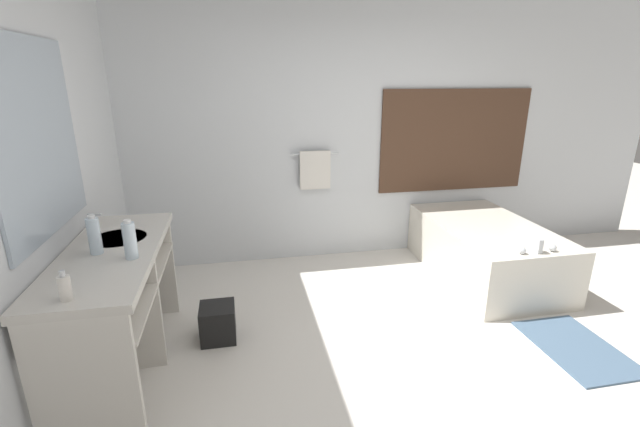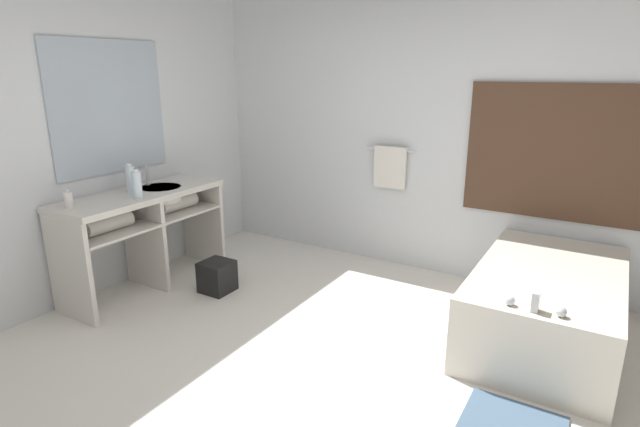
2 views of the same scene
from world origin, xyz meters
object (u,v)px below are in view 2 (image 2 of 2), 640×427
(soap_dispenser, at_px, (69,200))
(bathtub, at_px, (546,302))
(water_bottle_1, at_px, (130,179))
(water_bottle_2, at_px, (137,185))
(waste_bin, at_px, (217,276))

(soap_dispenser, bearing_deg, bathtub, 24.61)
(water_bottle_1, bearing_deg, water_bottle_2, -27.48)
(water_bottle_1, height_order, soap_dispenser, water_bottle_1)
(bathtub, distance_m, water_bottle_1, 3.43)
(bathtub, bearing_deg, water_bottle_2, -161.60)
(bathtub, height_order, waste_bin, bathtub)
(soap_dispenser, bearing_deg, water_bottle_1, 92.28)
(water_bottle_1, height_order, waste_bin, water_bottle_1)
(bathtub, relative_size, soap_dispenser, 10.47)
(water_bottle_2, xyz_separation_m, soap_dispenser, (-0.20, -0.47, -0.05))
(water_bottle_2, relative_size, waste_bin, 0.88)
(bathtub, relative_size, water_bottle_1, 6.59)
(bathtub, xyz_separation_m, water_bottle_1, (-3.24, -0.88, 0.70))
(water_bottle_1, relative_size, waste_bin, 0.90)
(bathtub, xyz_separation_m, soap_dispenser, (-3.21, -1.47, 0.65))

